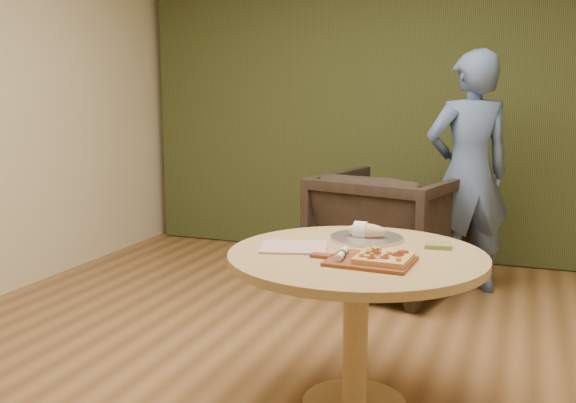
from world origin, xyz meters
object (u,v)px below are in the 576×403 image
(pizza_paddle, at_px, (368,261))
(person_standing, at_px, (468,174))
(serving_tray, at_px, (366,238))
(armchair, at_px, (390,225))
(cutlery_roll, at_px, (342,254))
(flatbread_pizza, at_px, (384,257))
(bread_roll, at_px, (365,231))
(pedestal_table, at_px, (356,283))

(pizza_paddle, height_order, person_standing, person_standing)
(serving_tray, relative_size, armchair, 0.36)
(cutlery_roll, height_order, armchair, armchair)
(serving_tray, bearing_deg, pizza_paddle, -75.43)
(flatbread_pizza, height_order, cutlery_roll, flatbread_pizza)
(bread_roll, bearing_deg, flatbread_pizza, -66.32)
(serving_tray, xyz_separation_m, bread_roll, (-0.01, -0.00, 0.04))
(pizza_paddle, relative_size, flatbread_pizza, 1.96)
(pizza_paddle, distance_m, cutlery_roll, 0.12)
(flatbread_pizza, relative_size, armchair, 0.24)
(pizza_paddle, height_order, armchair, armchair)
(pedestal_table, height_order, flatbread_pizza, flatbread_pizza)
(pizza_paddle, distance_m, armchair, 2.08)
(bread_roll, bearing_deg, armchair, 97.05)
(pedestal_table, height_order, serving_tray, serving_tray)
(flatbread_pizza, bearing_deg, cutlery_roll, -177.40)
(bread_roll, bearing_deg, serving_tray, 0.00)
(cutlery_roll, bearing_deg, flatbread_pizza, -2.80)
(pizza_paddle, xyz_separation_m, bread_roll, (-0.12, 0.42, 0.04))
(cutlery_roll, relative_size, serving_tray, 0.56)
(pedestal_table, xyz_separation_m, pizza_paddle, (0.09, -0.15, 0.15))
(serving_tray, bearing_deg, pedestal_table, -85.64)
(cutlery_roll, distance_m, serving_tray, 0.42)
(pedestal_table, relative_size, serving_tray, 3.28)
(pizza_paddle, bearing_deg, flatbread_pizza, 5.93)
(bread_roll, height_order, armchair, armchair)
(cutlery_roll, relative_size, bread_roll, 1.03)
(flatbread_pizza, distance_m, cutlery_roll, 0.18)
(serving_tray, height_order, armchair, armchair)
(armchair, relative_size, person_standing, 0.56)
(pizza_paddle, bearing_deg, pedestal_table, 123.72)
(cutlery_roll, distance_m, person_standing, 2.21)
(flatbread_pizza, relative_size, serving_tray, 0.65)
(pizza_paddle, relative_size, person_standing, 0.26)
(cutlery_roll, relative_size, person_standing, 0.11)
(pedestal_table, distance_m, cutlery_roll, 0.23)
(cutlery_roll, bearing_deg, serving_tray, 83.85)
(pedestal_table, distance_m, armchair, 1.90)
(serving_tray, bearing_deg, person_standing, 79.49)
(serving_tray, bearing_deg, bread_roll, -180.00)
(pedestal_table, height_order, armchair, armchair)
(pizza_paddle, bearing_deg, serving_tray, 107.76)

